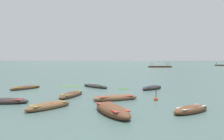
% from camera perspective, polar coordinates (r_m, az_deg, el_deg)
% --- Properties ---
extents(ground_plane, '(6000.00, 6000.00, 0.00)m').
position_cam_1_polar(ground_plane, '(1506.23, -0.36, 2.59)').
color(ground_plane, '#425B56').
extents(mountain_1, '(854.69, 854.69, 310.93)m').
position_cam_1_polar(mountain_1, '(2349.37, -27.38, 6.13)').
color(mountain_1, '#4C5B56').
rests_on(mountain_1, ground).
extents(mountain_2, '(1853.56, 1853.56, 599.13)m').
position_cam_1_polar(mountain_2, '(2421.29, 0.43, 9.75)').
color(mountain_2, slate).
rests_on(mountain_2, ground).
extents(mountain_3, '(1799.08, 1799.08, 502.24)m').
position_cam_1_polar(mountain_3, '(2511.12, 17.78, 8.25)').
color(mountain_3, '#4C5B56').
rests_on(mountain_3, ground).
extents(rowboat_0, '(3.21, 3.74, 0.53)m').
position_cam_1_polar(rowboat_0, '(28.04, -22.17, -4.45)').
color(rowboat_0, '#4C3323').
rests_on(rowboat_0, ground).
extents(rowboat_1, '(3.15, 4.62, 0.79)m').
position_cam_1_polar(rowboat_1, '(14.32, 0.04, -10.71)').
color(rowboat_1, brown).
rests_on(rowboat_1, ground).
extents(rowboat_2, '(2.36, 4.32, 0.57)m').
position_cam_1_polar(rowboat_2, '(21.15, -10.85, -6.55)').
color(rowboat_2, '#4C3323').
rests_on(rowboat_2, ground).
extents(rowboat_3, '(3.26, 3.06, 0.62)m').
position_cam_1_polar(rowboat_3, '(26.16, 10.71, -4.74)').
color(rowboat_3, '#2D2826').
rests_on(rowboat_3, ground).
extents(rowboat_4, '(4.06, 1.22, 0.56)m').
position_cam_1_polar(rowboat_4, '(19.71, -27.00, -7.49)').
color(rowboat_4, '#2D2826').
rests_on(rowboat_4, ground).
extents(rowboat_5, '(3.36, 2.72, 0.61)m').
position_cam_1_polar(rowboat_5, '(15.63, 20.46, -9.94)').
color(rowboat_5, brown).
rests_on(rowboat_5, ground).
extents(rowboat_6, '(4.31, 2.43, 0.60)m').
position_cam_1_polar(rowboat_6, '(18.99, 0.97, -7.54)').
color(rowboat_6, brown).
rests_on(rowboat_6, ground).
extents(rowboat_7, '(3.90, 3.81, 0.52)m').
position_cam_1_polar(rowboat_7, '(27.68, -4.52, -4.35)').
color(rowboat_7, '#2D2826').
rests_on(rowboat_7, ground).
extents(rowboat_8, '(3.29, 3.54, 0.60)m').
position_cam_1_polar(rowboat_8, '(16.46, -16.65, -9.25)').
color(rowboat_8, brown).
rests_on(rowboat_8, ground).
extents(ferry_0, '(7.94, 5.05, 2.54)m').
position_cam_1_polar(ferry_0, '(144.07, 27.40, 1.18)').
color(ferry_0, '#4C3323').
rests_on(ferry_0, ground).
extents(ferry_1, '(11.02, 4.26, 2.54)m').
position_cam_1_polar(ferry_1, '(103.91, 12.74, 0.93)').
color(ferry_1, brown).
rests_on(ferry_1, ground).
extents(mooring_buoy, '(0.38, 0.38, 1.06)m').
position_cam_1_polar(mooring_buoy, '(19.29, 11.72, -7.69)').
color(mooring_buoy, '#DB4C1E').
rests_on(mooring_buoy, ground).
extents(weed_patch_0, '(3.72, 1.95, 0.14)m').
position_cam_1_polar(weed_patch_0, '(29.17, -11.25, -4.36)').
color(weed_patch_0, '#477033').
rests_on(weed_patch_0, ground).
extents(weed_patch_2, '(1.82, 1.79, 0.14)m').
position_cam_1_polar(weed_patch_2, '(26.15, 3.20, -5.13)').
color(weed_patch_2, '#38662D').
rests_on(weed_patch_2, ground).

